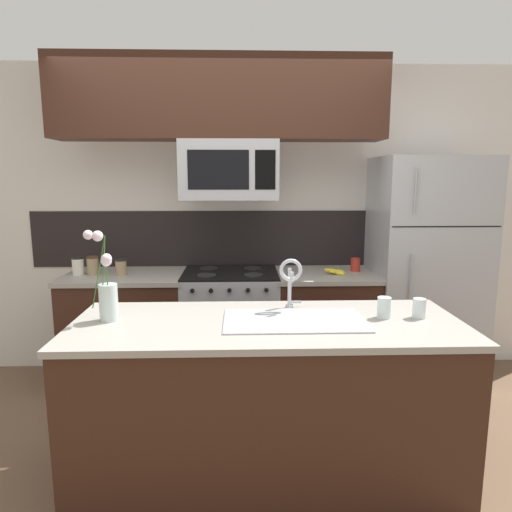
% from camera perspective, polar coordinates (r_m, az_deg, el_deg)
% --- Properties ---
extents(ground_plane, '(10.00, 10.00, 0.00)m').
position_cam_1_polar(ground_plane, '(3.18, -3.45, -21.97)').
color(ground_plane, brown).
extents(rear_partition, '(5.20, 0.10, 2.60)m').
position_cam_1_polar(rear_partition, '(4.01, 1.14, 4.44)').
color(rear_partition, silver).
rests_on(rear_partition, ground).
extents(splash_band, '(3.41, 0.01, 0.48)m').
position_cam_1_polar(splash_band, '(3.96, -3.16, 2.19)').
color(splash_band, black).
rests_on(splash_band, rear_partition).
extents(back_counter_left, '(0.96, 0.65, 0.91)m').
position_cam_1_polar(back_counter_left, '(3.92, -15.75, -8.69)').
color(back_counter_left, '#381E14').
rests_on(back_counter_left, ground).
extents(back_counter_right, '(0.82, 0.65, 0.91)m').
position_cam_1_polar(back_counter_right, '(3.87, 8.54, -8.67)').
color(back_counter_right, '#381E14').
rests_on(back_counter_right, ground).
extents(stove_range, '(0.76, 0.64, 0.93)m').
position_cam_1_polar(stove_range, '(3.80, -3.17, -8.80)').
color(stove_range, '#A8AAAF').
rests_on(stove_range, ground).
extents(microwave, '(0.74, 0.40, 0.45)m').
position_cam_1_polar(microwave, '(3.58, -3.37, 10.65)').
color(microwave, '#A8AAAF').
extents(upper_cabinet_band, '(2.48, 0.34, 0.60)m').
position_cam_1_polar(upper_cabinet_band, '(3.60, -4.62, 18.99)').
color(upper_cabinet_band, '#381E14').
extents(refrigerator, '(0.84, 0.74, 1.83)m').
position_cam_1_polar(refrigerator, '(4.00, 20.24, -1.74)').
color(refrigerator, '#A8AAAF').
rests_on(refrigerator, ground).
extents(storage_jar_tall, '(0.09, 0.09, 0.14)m').
position_cam_1_polar(storage_jar_tall, '(3.88, -21.36, -1.16)').
color(storage_jar_tall, silver).
rests_on(storage_jar_tall, back_counter_left).
extents(storage_jar_medium, '(0.09, 0.09, 0.15)m').
position_cam_1_polar(storage_jar_medium, '(3.85, -19.73, -1.12)').
color(storage_jar_medium, '#997F5B').
rests_on(storage_jar_medium, back_counter_left).
extents(storage_jar_short, '(0.09, 0.09, 0.13)m').
position_cam_1_polar(storage_jar_short, '(3.76, -16.52, -1.35)').
color(storage_jar_short, '#997F5B').
rests_on(storage_jar_short, back_counter_left).
extents(banana_bunch, '(0.19, 0.13, 0.08)m').
position_cam_1_polar(banana_bunch, '(3.70, 9.93, -1.92)').
color(banana_bunch, yellow).
rests_on(banana_bunch, back_counter_right).
extents(coffee_tin, '(0.08, 0.08, 0.11)m').
position_cam_1_polar(coffee_tin, '(3.84, 12.31, -1.07)').
color(coffee_tin, '#B22D23').
rests_on(coffee_tin, back_counter_right).
extents(island_counter, '(2.10, 0.81, 0.91)m').
position_cam_1_polar(island_counter, '(2.65, 1.42, -17.52)').
color(island_counter, '#381E14').
rests_on(island_counter, ground).
extents(kitchen_sink, '(0.76, 0.43, 0.16)m').
position_cam_1_polar(kitchen_sink, '(2.51, 4.78, -9.58)').
color(kitchen_sink, '#ADAFB5').
rests_on(kitchen_sink, island_counter).
extents(sink_faucet, '(0.14, 0.14, 0.31)m').
position_cam_1_polar(sink_faucet, '(2.64, 4.34, -2.59)').
color(sink_faucet, '#B7BABF').
rests_on(sink_faucet, island_counter).
extents(drinking_glass, '(0.07, 0.07, 0.12)m').
position_cam_1_polar(drinking_glass, '(2.62, 15.71, -6.22)').
color(drinking_glass, silver).
rests_on(drinking_glass, island_counter).
extents(spare_glass, '(0.07, 0.07, 0.11)m').
position_cam_1_polar(spare_glass, '(2.68, 19.73, -6.16)').
color(spare_glass, silver).
rests_on(spare_glass, island_counter).
extents(flower_vase, '(0.17, 0.10, 0.49)m').
position_cam_1_polar(flower_vase, '(2.58, -18.13, -4.45)').
color(flower_vase, silver).
rests_on(flower_vase, island_counter).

